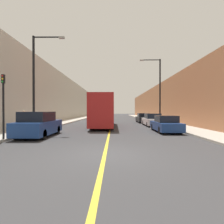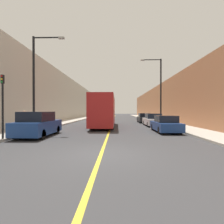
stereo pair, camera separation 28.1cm
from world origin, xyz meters
name	(u,v)px [view 1 (the left image)]	position (x,y,z in m)	size (l,w,h in m)	color
ground_plane	(105,154)	(0.00, 0.00, 0.00)	(200.00, 200.00, 0.00)	#38383A
sidewalk_left	(76,119)	(-7.73, 30.00, 0.07)	(2.88, 72.00, 0.15)	#B2AA9E
sidewalk_right	(148,119)	(7.73, 30.00, 0.07)	(2.88, 72.00, 0.15)	#B2AA9E
building_row_left	(61,99)	(-11.17, 30.00, 4.42)	(4.00, 72.00, 8.84)	#B7B2A3
building_row_right	(164,103)	(11.17, 30.00, 3.58)	(4.00, 72.00, 7.17)	#B2724C
road_center_line	(112,119)	(0.00, 30.00, 0.00)	(0.16, 72.00, 0.01)	gold
bus	(104,111)	(-0.83, 13.10, 1.90)	(2.42, 10.26, 3.58)	#AD1E1E
parked_suv_left	(39,125)	(-5.15, 5.19, 0.85)	(2.03, 4.61, 1.83)	navy
car_right_near	(166,125)	(5.02, 8.05, 0.67)	(1.87, 4.39, 1.47)	navy
car_right_mid	(152,120)	(5.18, 14.25, 0.70)	(1.89, 4.74, 1.56)	silver
car_right_far	(143,118)	(5.07, 20.43, 0.68)	(1.85, 4.61, 1.51)	black
street_lamp_left	(36,77)	(-6.35, 7.50, 4.84)	(2.81, 0.24, 8.24)	black
street_lamp_right	(158,87)	(6.36, 15.94, 5.06)	(2.81, 0.24, 8.68)	black
traffic_light	(3,104)	(-6.49, 3.19, 2.34)	(0.16, 0.18, 4.01)	black
pedestrian	(24,120)	(-8.04, 8.67, 1.07)	(0.39, 0.25, 1.78)	#2D2D33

